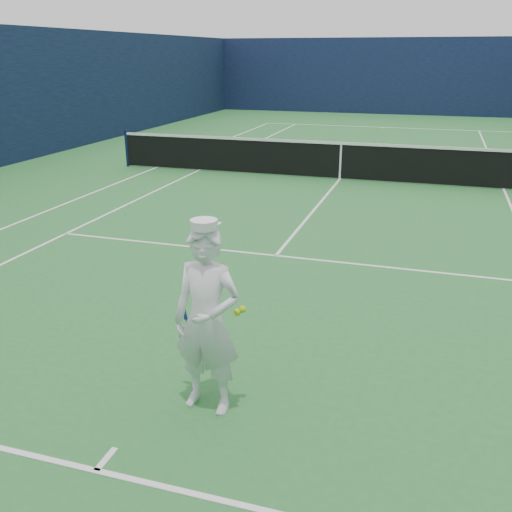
{
  "coord_description": "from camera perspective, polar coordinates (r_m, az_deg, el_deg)",
  "views": [
    {
      "loc": [
        2.38,
        -15.11,
        3.23
      ],
      "look_at": [
        0.54,
        -9.25,
        1.03
      ],
      "focal_mm": 40.0,
      "sensor_mm": 36.0,
      "label": 1
    }
  ],
  "objects": [
    {
      "name": "ground",
      "position": [
        15.63,
        8.36,
        7.57
      ],
      "size": [
        80.0,
        80.0,
        0.0
      ],
      "primitive_type": "plane",
      "color": "#296C30",
      "rests_on": "ground"
    },
    {
      "name": "court_markings",
      "position": [
        15.63,
        8.36,
        7.58
      ],
      "size": [
        11.03,
        23.83,
        0.01
      ],
      "color": "white",
      "rests_on": "ground"
    },
    {
      "name": "windscreen_fence",
      "position": [
        15.35,
        8.74,
        14.89
      ],
      "size": [
        20.12,
        36.12,
        4.0
      ],
      "color": "#0F1839",
      "rests_on": "ground"
    },
    {
      "name": "tennis_net",
      "position": [
        15.53,
        8.46,
        9.57
      ],
      "size": [
        12.88,
        0.09,
        1.07
      ],
      "color": "#141E4C",
      "rests_on": "ground"
    },
    {
      "name": "tennis_player",
      "position": [
        5.27,
        -4.93,
        -6.43
      ],
      "size": [
        0.76,
        0.52,
        1.87
      ],
      "rotation": [
        0.0,
        0.0,
        -0.07
      ],
      "color": "white",
      "rests_on": "ground"
    }
  ]
}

